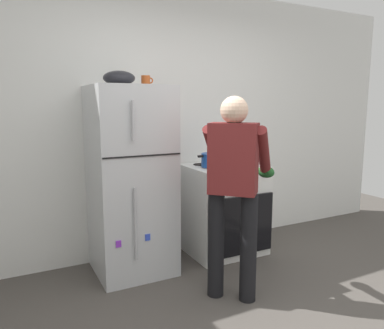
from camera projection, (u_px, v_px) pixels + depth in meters
The scene contains 8 objects.
kitchen_wall_back at pixel (168, 123), 3.86m from camera, with size 6.00×0.10×2.70m, color white.
refrigerator at pixel (131, 181), 3.36m from camera, with size 0.68×0.72×1.70m.
stove_range at pixel (224, 209), 3.86m from camera, with size 0.76×0.67×0.92m.
person_cook at pixel (234, 180), 2.87m from camera, with size 0.69×0.72×1.60m.
red_pot at pixel (213, 160), 3.67m from camera, with size 0.33×0.23×0.13m.
coffee_mug at pixel (146, 81), 3.35m from camera, with size 0.11×0.08×0.10m.
pepper_mill at pixel (237, 153), 4.10m from camera, with size 0.05×0.05×0.16m, color brown.
mixing_bowl at pixel (119, 78), 3.18m from camera, with size 0.27×0.27×0.12m, color black.
Camera 1 is at (-1.55, -1.62, 1.53)m, focal length 34.65 mm.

